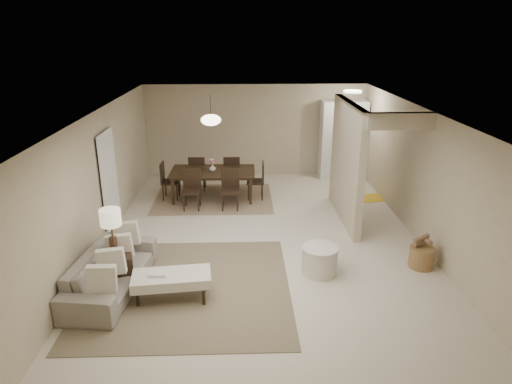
{
  "coord_description": "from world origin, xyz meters",
  "views": [
    {
      "loc": [
        -0.41,
        -7.85,
        3.86
      ],
      "look_at": [
        -0.14,
        0.03,
        1.05
      ],
      "focal_mm": 32.0,
      "sensor_mm": 36.0,
      "label": 1
    }
  ],
  "objects_px": {
    "round_pouf": "(320,260)",
    "dining_table": "(213,185)",
    "sofa": "(111,272)",
    "ottoman_bench": "(172,279)",
    "side_table": "(116,270)",
    "pantry_cabinet": "(343,140)",
    "wicker_basket": "(422,257)"
  },
  "relations": [
    {
      "from": "round_pouf",
      "to": "dining_table",
      "type": "height_order",
      "value": "dining_table"
    },
    {
      "from": "sofa",
      "to": "ottoman_bench",
      "type": "xyz_separation_m",
      "value": [
        0.98,
        -0.3,
        0.02
      ]
    },
    {
      "from": "ottoman_bench",
      "to": "dining_table",
      "type": "xyz_separation_m",
      "value": [
        0.39,
        4.34,
        0.01
      ]
    },
    {
      "from": "ottoman_bench",
      "to": "side_table",
      "type": "distance_m",
      "value": 1.02
    },
    {
      "from": "pantry_cabinet",
      "to": "dining_table",
      "type": "height_order",
      "value": "pantry_cabinet"
    },
    {
      "from": "ottoman_bench",
      "to": "dining_table",
      "type": "bearing_deg",
      "value": 78.85
    },
    {
      "from": "sofa",
      "to": "round_pouf",
      "type": "xyz_separation_m",
      "value": [
        3.33,
        0.39,
        -0.07
      ]
    },
    {
      "from": "pantry_cabinet",
      "to": "ottoman_bench",
      "type": "bearing_deg",
      "value": -122.62
    },
    {
      "from": "side_table",
      "to": "round_pouf",
      "type": "relative_size",
      "value": 0.9
    },
    {
      "from": "round_pouf",
      "to": "dining_table",
      "type": "bearing_deg",
      "value": 118.37
    },
    {
      "from": "pantry_cabinet",
      "to": "wicker_basket",
      "type": "distance_m",
      "value": 5.2
    },
    {
      "from": "sofa",
      "to": "ottoman_bench",
      "type": "bearing_deg",
      "value": -99.93
    },
    {
      "from": "pantry_cabinet",
      "to": "round_pouf",
      "type": "bearing_deg",
      "value": -105.53
    },
    {
      "from": "pantry_cabinet",
      "to": "side_table",
      "type": "xyz_separation_m",
      "value": [
        -4.75,
        -5.55,
        -0.78
      ]
    },
    {
      "from": "pantry_cabinet",
      "to": "wicker_basket",
      "type": "height_order",
      "value": "pantry_cabinet"
    },
    {
      "from": "ottoman_bench",
      "to": "side_table",
      "type": "relative_size",
      "value": 2.23
    },
    {
      "from": "sofa",
      "to": "dining_table",
      "type": "relative_size",
      "value": 1.07
    },
    {
      "from": "ottoman_bench",
      "to": "round_pouf",
      "type": "relative_size",
      "value": 2.0
    },
    {
      "from": "wicker_basket",
      "to": "ottoman_bench",
      "type": "bearing_deg",
      "value": -168.45
    },
    {
      "from": "sofa",
      "to": "round_pouf",
      "type": "height_order",
      "value": "sofa"
    },
    {
      "from": "round_pouf",
      "to": "dining_table",
      "type": "xyz_separation_m",
      "value": [
        -1.97,
        3.64,
        0.11
      ]
    },
    {
      "from": "ottoman_bench",
      "to": "wicker_basket",
      "type": "distance_m",
      "value": 4.23
    },
    {
      "from": "dining_table",
      "to": "wicker_basket",
      "type": "bearing_deg",
      "value": -41.79
    },
    {
      "from": "sofa",
      "to": "dining_table",
      "type": "height_order",
      "value": "dining_table"
    },
    {
      "from": "round_pouf",
      "to": "wicker_basket",
      "type": "bearing_deg",
      "value": 4.92
    },
    {
      "from": "pantry_cabinet",
      "to": "round_pouf",
      "type": "relative_size",
      "value": 3.44
    },
    {
      "from": "sofa",
      "to": "round_pouf",
      "type": "relative_size",
      "value": 3.49
    },
    {
      "from": "ottoman_bench",
      "to": "sofa",
      "type": "bearing_deg",
      "value": 156.93
    },
    {
      "from": "dining_table",
      "to": "round_pouf",
      "type": "bearing_deg",
      "value": -60.53
    },
    {
      "from": "side_table",
      "to": "dining_table",
      "type": "height_order",
      "value": "dining_table"
    },
    {
      "from": "dining_table",
      "to": "ottoman_bench",
      "type": "bearing_deg",
      "value": -93.98
    },
    {
      "from": "pantry_cabinet",
      "to": "ottoman_bench",
      "type": "xyz_separation_m",
      "value": [
        -3.82,
        -5.97,
        -0.71
      ]
    }
  ]
}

